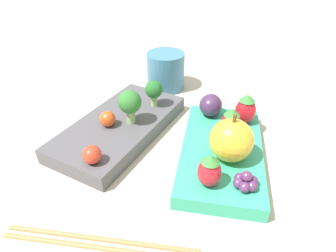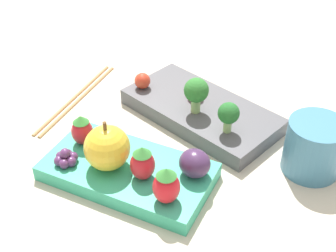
% 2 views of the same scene
% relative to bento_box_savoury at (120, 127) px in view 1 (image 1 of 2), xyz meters
% --- Properties ---
extents(ground_plane, '(4.00, 4.00, 0.00)m').
position_rel_bento_box_savoury_xyz_m(ground_plane, '(-0.01, -0.08, -0.01)').
color(ground_plane, '#BCB29E').
extents(bento_box_savoury, '(0.24, 0.15, 0.02)m').
position_rel_bento_box_savoury_xyz_m(bento_box_savoury, '(0.00, 0.00, 0.00)').
color(bento_box_savoury, '#4C4C51').
rests_on(bento_box_savoury, ground_plane).
extents(bento_box_fruit, '(0.22, 0.14, 0.02)m').
position_rel_bento_box_savoury_xyz_m(bento_box_fruit, '(-0.01, -0.16, -0.00)').
color(bento_box_fruit, '#33A87F').
rests_on(bento_box_fruit, ground_plane).
extents(broccoli_floret_0, '(0.04, 0.04, 0.05)m').
position_rel_bento_box_savoury_xyz_m(broccoli_floret_0, '(0.00, -0.02, 0.05)').
color(broccoli_floret_0, '#93B770').
rests_on(broccoli_floret_0, bento_box_savoury).
extents(broccoli_floret_1, '(0.03, 0.03, 0.04)m').
position_rel_bento_box_savoury_xyz_m(broccoli_floret_1, '(0.06, -0.03, 0.04)').
color(broccoli_floret_1, '#93B770').
rests_on(broccoli_floret_1, bento_box_savoury).
extents(cherry_tomato_0, '(0.02, 0.02, 0.02)m').
position_rel_bento_box_savoury_xyz_m(cherry_tomato_0, '(-0.10, -0.01, 0.02)').
color(cherry_tomato_0, red).
rests_on(cherry_tomato_0, bento_box_savoury).
extents(cherry_tomato_1, '(0.02, 0.02, 0.02)m').
position_rel_bento_box_savoury_xyz_m(cherry_tomato_1, '(-0.02, 0.01, 0.02)').
color(cherry_tomato_1, '#DB4C1E').
rests_on(cherry_tomato_1, bento_box_savoury).
extents(apple, '(0.06, 0.06, 0.07)m').
position_rel_bento_box_savoury_xyz_m(apple, '(-0.03, -0.18, 0.04)').
color(apple, gold).
rests_on(apple, bento_box_fruit).
extents(strawberry_0, '(0.03, 0.03, 0.05)m').
position_rel_bento_box_savoury_xyz_m(strawberry_0, '(0.02, -0.17, 0.03)').
color(strawberry_0, red).
rests_on(strawberry_0, bento_box_fruit).
extents(strawberry_1, '(0.03, 0.03, 0.04)m').
position_rel_bento_box_savoury_xyz_m(strawberry_1, '(-0.08, -0.16, 0.03)').
color(strawberry_1, red).
rests_on(strawberry_1, bento_box_fruit).
extents(strawberry_2, '(0.03, 0.03, 0.05)m').
position_rel_bento_box_savoury_xyz_m(strawberry_2, '(0.06, -0.18, 0.03)').
color(strawberry_2, red).
rests_on(strawberry_2, bento_box_fruit).
extents(plum, '(0.04, 0.04, 0.04)m').
position_rel_bento_box_savoury_xyz_m(plum, '(0.07, -0.13, 0.03)').
color(plum, '#42284C').
rests_on(plum, bento_box_fruit).
extents(grape_cluster, '(0.03, 0.03, 0.02)m').
position_rel_bento_box_savoury_xyz_m(grape_cluster, '(-0.07, -0.20, 0.02)').
color(grape_cluster, '#562D5B').
rests_on(grape_cluster, bento_box_fruit).
extents(drinking_cup, '(0.07, 0.07, 0.07)m').
position_rel_bento_box_savoury_xyz_m(drinking_cup, '(0.17, -0.02, 0.02)').
color(drinking_cup, teal).
rests_on(drinking_cup, ground_plane).
extents(chopsticks_pair, '(0.05, 0.21, 0.01)m').
position_rel_bento_box_savoury_xyz_m(chopsticks_pair, '(-0.19, -0.07, -0.01)').
color(chopsticks_pair, '#A37547').
rests_on(chopsticks_pair, ground_plane).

